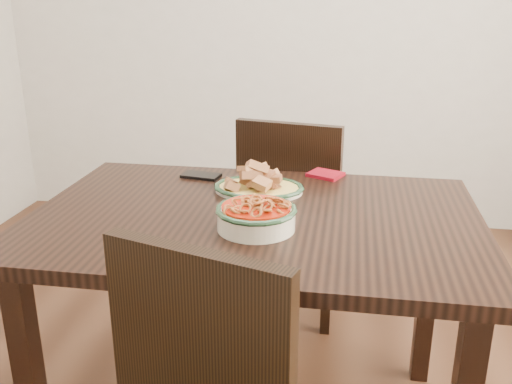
% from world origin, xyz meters
% --- Properties ---
extents(wall_back, '(3.50, 0.10, 2.60)m').
position_xyz_m(wall_back, '(0.00, 1.75, 1.30)').
color(wall_back, beige).
rests_on(wall_back, ground).
extents(dining_table, '(1.29, 0.86, 0.75)m').
position_xyz_m(dining_table, '(0.09, -0.13, 0.66)').
color(dining_table, black).
rests_on(dining_table, ground).
extents(chair_far, '(0.49, 0.49, 0.89)m').
position_xyz_m(chair_far, '(0.14, 0.57, 0.50)').
color(chair_far, black).
rests_on(chair_far, ground).
extents(fish_plate, '(0.28, 0.22, 0.11)m').
position_xyz_m(fish_plate, '(0.07, 0.06, 0.79)').
color(fish_plate, beige).
rests_on(fish_plate, dining_table).
extents(noodle_bowl, '(0.22, 0.22, 0.08)m').
position_xyz_m(noodle_bowl, '(0.11, -0.24, 0.79)').
color(noodle_bowl, beige).
rests_on(noodle_bowl, dining_table).
extents(smartphone, '(0.14, 0.09, 0.01)m').
position_xyz_m(smartphone, '(-0.15, 0.18, 0.76)').
color(smartphone, black).
rests_on(smartphone, dining_table).
extents(napkin, '(0.14, 0.13, 0.01)m').
position_xyz_m(napkin, '(0.28, 0.27, 0.76)').
color(napkin, maroon).
rests_on(napkin, dining_table).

